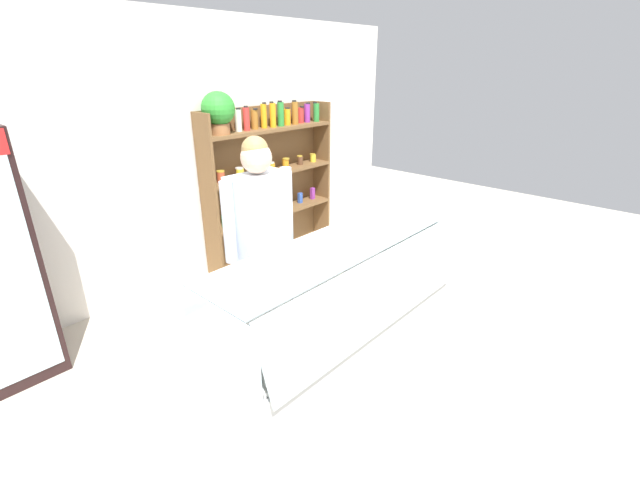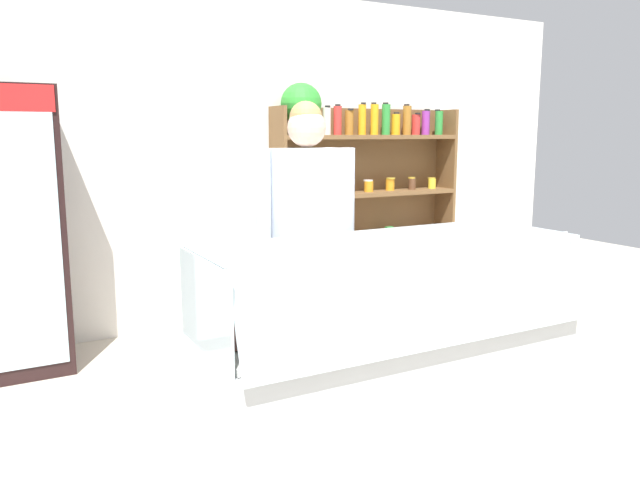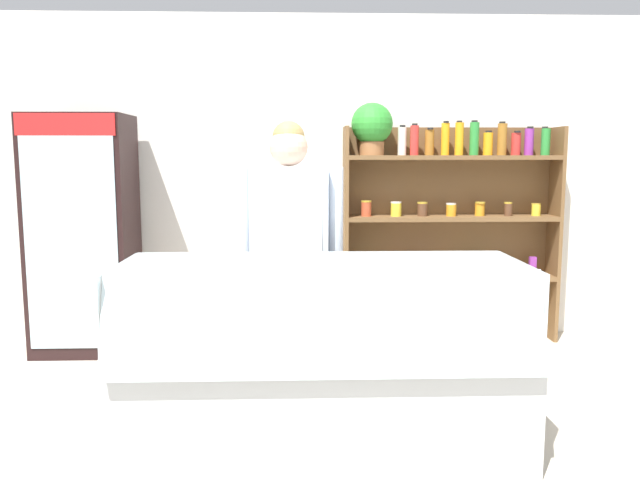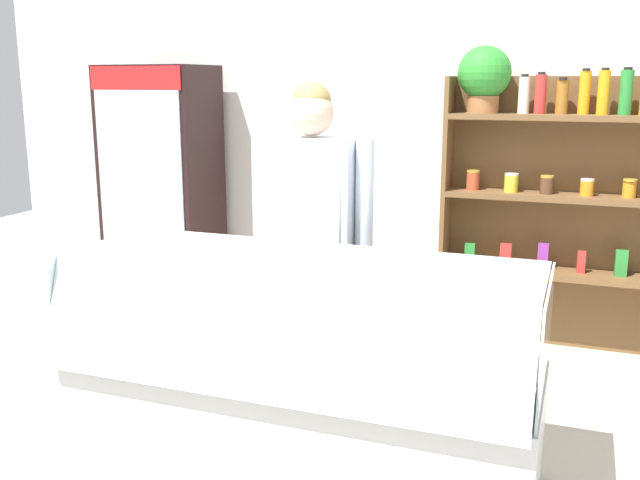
% 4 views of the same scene
% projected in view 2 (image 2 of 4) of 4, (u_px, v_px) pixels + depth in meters
% --- Properties ---
extents(ground_plane, '(12.00, 12.00, 0.00)m').
position_uv_depth(ground_plane, '(394.00, 420.00, 3.43)').
color(ground_plane, beige).
extents(back_wall, '(6.80, 0.10, 2.70)m').
position_uv_depth(back_wall, '(239.00, 159.00, 5.15)').
color(back_wall, white).
rests_on(back_wall, ground).
extents(shelving_unit, '(1.78, 0.34, 1.97)m').
position_uv_depth(shelving_unit, '(354.00, 180.00, 5.49)').
color(shelving_unit, brown).
rests_on(shelving_unit, ground).
extents(deli_display_case, '(2.07, 0.82, 1.01)m').
position_uv_depth(deli_display_case, '(388.00, 364.00, 3.40)').
color(deli_display_case, silver).
rests_on(deli_display_case, ground).
extents(shop_clerk, '(0.65, 0.25, 1.75)m').
position_uv_depth(shop_clerk, '(307.00, 220.00, 3.73)').
color(shop_clerk, '#4C4233').
rests_on(shop_clerk, ground).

